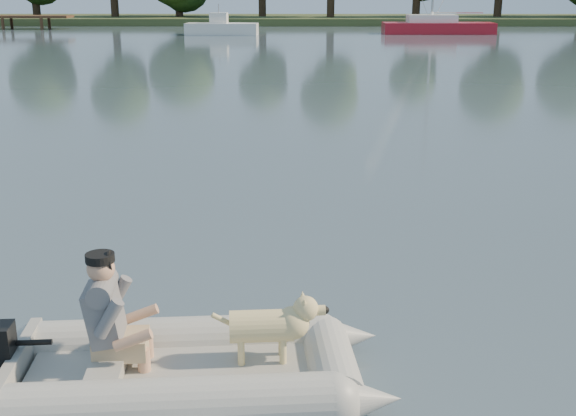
{
  "coord_description": "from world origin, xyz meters",
  "views": [
    {
      "loc": [
        0.49,
        -5.98,
        3.21
      ],
      "look_at": [
        0.43,
        2.01,
        0.75
      ],
      "focal_mm": 45.0,
      "sensor_mm": 36.0,
      "label": 1
    }
  ],
  "objects_px": {
    "sailboat": "(437,27)",
    "motorboat": "(222,20)",
    "dog": "(262,331)",
    "man": "(107,309)",
    "dinghy": "(188,329)"
  },
  "relations": [
    {
      "from": "motorboat",
      "to": "sailboat",
      "type": "xyz_separation_m",
      "value": [
        15.05,
        1.29,
        -0.52
      ]
    },
    {
      "from": "dog",
      "to": "motorboat",
      "type": "bearing_deg",
      "value": 91.24
    },
    {
      "from": "dog",
      "to": "motorboat",
      "type": "xyz_separation_m",
      "value": [
        -4.73,
        45.69,
        0.51
      ]
    },
    {
      "from": "dog",
      "to": "motorboat",
      "type": "height_order",
      "value": "motorboat"
    },
    {
      "from": "man",
      "to": "dog",
      "type": "height_order",
      "value": "man"
    },
    {
      "from": "motorboat",
      "to": "sailboat",
      "type": "height_order",
      "value": "sailboat"
    },
    {
      "from": "sailboat",
      "to": "motorboat",
      "type": "bearing_deg",
      "value": -174.93
    },
    {
      "from": "sailboat",
      "to": "dinghy",
      "type": "bearing_deg",
      "value": -102.89
    },
    {
      "from": "motorboat",
      "to": "dog",
      "type": "bearing_deg",
      "value": -81.58
    },
    {
      "from": "man",
      "to": "dog",
      "type": "bearing_deg",
      "value": -0.0
    },
    {
      "from": "dinghy",
      "to": "dog",
      "type": "distance_m",
      "value": 0.61
    },
    {
      "from": "dinghy",
      "to": "sailboat",
      "type": "distance_m",
      "value": 48.33
    },
    {
      "from": "man",
      "to": "motorboat",
      "type": "height_order",
      "value": "motorboat"
    },
    {
      "from": "dinghy",
      "to": "dog",
      "type": "relative_size",
      "value": 4.92
    },
    {
      "from": "man",
      "to": "sailboat",
      "type": "distance_m",
      "value": 48.49
    }
  ]
}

